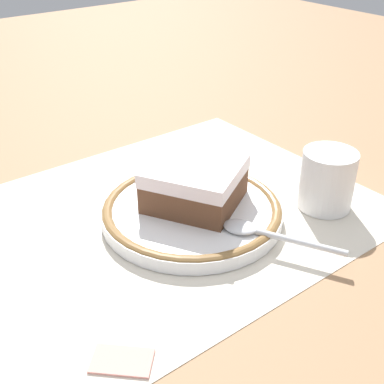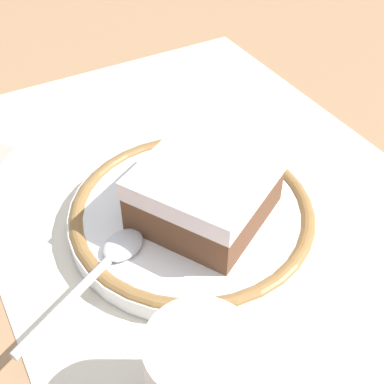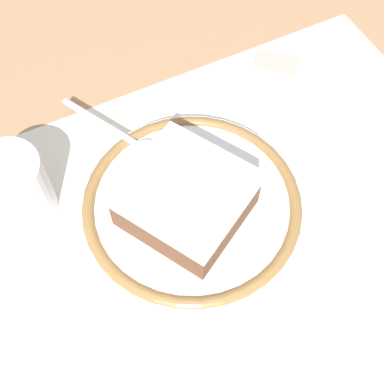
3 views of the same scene
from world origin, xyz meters
TOP-DOWN VIEW (x-y plane):
  - ground_plane at (0.00, 0.00)m, footprint 2.40×2.40m
  - placemat at (0.00, 0.00)m, footprint 0.52×0.38m
  - plate at (-0.04, 0.03)m, footprint 0.21×0.21m
  - cake_slice at (-0.04, 0.02)m, footprint 0.14×0.14m
  - spoon at (-0.06, 0.12)m, footprint 0.08×0.13m
  - cup at (-0.18, 0.10)m, footprint 0.06×0.06m
  - sugar_packet at (0.14, 0.16)m, footprint 0.06×0.06m

SIDE VIEW (x-z plane):
  - ground_plane at x=0.00m, z-range 0.00..0.00m
  - placemat at x=0.00m, z-range 0.00..0.00m
  - sugar_packet at x=0.14m, z-range 0.00..0.01m
  - plate at x=-0.04m, z-range 0.00..0.02m
  - spoon at x=-0.06m, z-range 0.02..0.03m
  - cup at x=-0.18m, z-range 0.00..0.07m
  - cake_slice at x=-0.04m, z-range 0.02..0.07m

